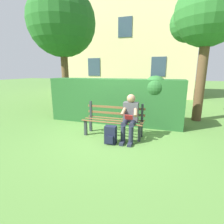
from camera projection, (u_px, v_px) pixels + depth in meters
The scene contains 8 objects.
ground at pixel (113, 136), 4.81m from camera, with size 60.00×60.00×0.00m, color #517F38.
park_bench at pixel (114, 120), 4.77m from camera, with size 1.67×0.50×0.91m.
person_seated at pixel (130, 116), 4.42m from camera, with size 0.44×0.73×1.18m.
hedge_backdrop at pixel (115, 100), 5.90m from camera, with size 4.49×0.85×1.63m.
tree at pixel (205, 16), 5.59m from camera, with size 2.24×2.13×4.65m.
building_facade at pixel (130, 45), 12.44m from camera, with size 8.77×2.93×7.17m.
backpack at pixel (111, 135), 4.25m from camera, with size 0.28×0.25×0.45m.
tree_far at pixel (61, 25), 7.79m from camera, with size 3.15×3.00×5.36m.
Camera 1 is at (-1.35, 4.31, 1.77)m, focal length 27.67 mm.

